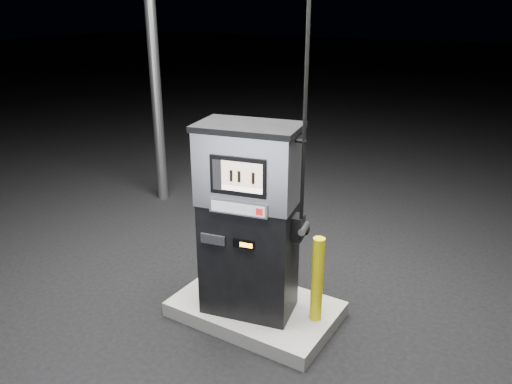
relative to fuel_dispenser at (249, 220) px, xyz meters
The scene contains 5 objects.
ground 1.11m from the fuel_dispenser, 86.51° to the left, with size 80.00×80.00×0.00m, color black.
pump_island 1.03m from the fuel_dispenser, 86.51° to the left, with size 1.60×1.00×0.15m, color #605F5B.
fuel_dispenser is the anchor object (origin of this frame).
bollard_left 0.76m from the fuel_dispenser, 156.04° to the left, with size 0.13×0.13×0.96m, color #D2C50B.
bollard_right 0.84m from the fuel_dispenser, 15.59° to the left, with size 0.11×0.11×0.85m, color #D2C50B.
Camera 1 is at (2.26, -3.66, 2.99)m, focal length 35.00 mm.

